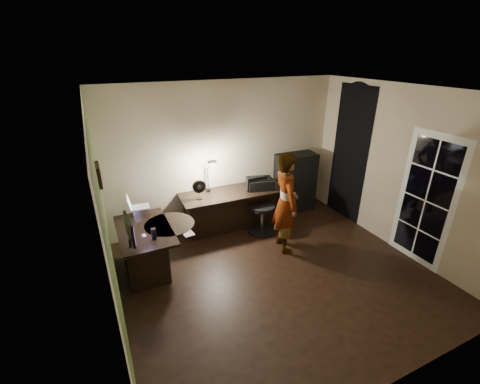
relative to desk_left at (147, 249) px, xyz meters
name	(u,v)px	position (x,y,z in m)	size (l,w,h in m)	color
floor	(278,275)	(1.75, -1.00, -0.36)	(4.50, 4.00, 0.01)	black
ceiling	(289,92)	(1.75, -1.00, 2.35)	(4.50, 4.00, 0.01)	silver
wall_back	(226,155)	(1.75, 1.00, 0.99)	(4.50, 0.01, 2.70)	#BAA88B
wall_front	(409,285)	(1.75, -3.01, 0.99)	(4.50, 0.01, 2.70)	#BAA88B
wall_left	(106,232)	(-0.50, -1.00, 0.99)	(0.01, 4.00, 2.70)	#BAA88B
wall_right	(400,171)	(4.01, -1.00, 0.99)	(0.01, 4.00, 2.70)	#BAA88B
green_wall_overlay	(107,231)	(-0.49, -1.00, 0.99)	(0.00, 4.00, 2.70)	#405620
arched_doorway	(350,155)	(3.99, 0.15, 0.94)	(0.01, 0.90, 2.60)	black
french_door	(426,201)	(3.99, -1.55, 0.69)	(0.02, 0.92, 2.10)	white
framed_picture	(99,175)	(-0.47, -0.55, 1.49)	(0.04, 0.30, 0.25)	black
desk_left	(147,249)	(0.00, 0.00, 0.00)	(0.76, 1.24, 0.71)	black
desk_right	(234,210)	(1.74, 0.62, 0.02)	(1.99, 0.70, 0.75)	black
cabinet	(295,183)	(3.21, 0.78, 0.26)	(0.82, 0.41, 1.24)	black
laptop_stand	(140,210)	(0.04, 0.59, 0.39)	(0.25, 0.20, 0.10)	silver
laptop	(139,201)	(0.04, 0.59, 0.56)	(0.33, 0.31, 0.23)	silver
monitor	(129,238)	(-0.25, -0.42, 0.51)	(0.10, 0.51, 0.33)	black
mouse	(144,236)	(-0.04, -0.18, 0.36)	(0.06, 0.09, 0.04)	silver
phone	(185,227)	(0.57, -0.17, 0.34)	(0.07, 0.14, 0.01)	black
pen	(150,223)	(0.11, 0.19, 0.34)	(0.01, 0.14, 0.01)	black
speaker	(154,234)	(0.09, -0.34, 0.43)	(0.07, 0.07, 0.19)	black
notepad	(188,233)	(0.56, -0.36, 0.34)	(0.15, 0.21, 0.01)	silver
desk_fan	(199,190)	(1.07, 0.59, 0.57)	(0.23, 0.13, 0.36)	black
headphones	(266,183)	(2.43, 0.62, 0.44)	(0.21, 0.09, 0.10)	#1F597C
printer	(260,183)	(2.26, 0.57, 0.50)	(0.48, 0.37, 0.21)	black
desk_lamp	(208,173)	(1.32, 0.83, 0.75)	(0.18, 0.33, 0.73)	black
office_chair	(262,207)	(2.16, 0.27, 0.15)	(0.57, 0.57, 1.01)	black
person	(286,203)	(2.23, -0.38, 0.50)	(0.61, 0.41, 1.72)	#D8A88C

